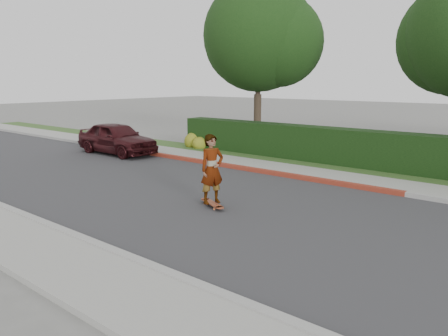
{
  "coord_description": "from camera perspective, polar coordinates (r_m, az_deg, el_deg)",
  "views": [
    {
      "loc": [
        4.81,
        -8.88,
        3.38
      ],
      "look_at": [
        -2.69,
        0.15,
        1.0
      ],
      "focal_mm": 35.0,
      "sensor_mm": 36.0,
      "label": 1
    }
  ],
  "objects": [
    {
      "name": "curb_red_section",
      "position": [
        16.6,
        2.55,
        -0.02
      ],
      "size": [
        12.0,
        0.21,
        0.15
      ],
      "primitive_type": "cube",
      "color": "maroon",
      "rests_on": "ground"
    },
    {
      "name": "skateboarder",
      "position": [
        11.59,
        -1.58,
        -0.14
      ],
      "size": [
        0.64,
        0.79,
        1.86
      ],
      "primitive_type": "imported",
      "rotation": [
        0.0,
        0.0,
        1.25
      ],
      "color": "white",
      "rests_on": "skateboard"
    },
    {
      "name": "hedge",
      "position": [
        18.07,
        13.65,
        2.77
      ],
      "size": [
        15.0,
        1.0,
        1.5
      ],
      "primitive_type": "cube",
      "color": "black",
      "rests_on": "ground"
    },
    {
      "name": "sidewalk_near",
      "position": [
        7.01,
        -10.51,
        -16.99
      ],
      "size": [
        60.0,
        1.6,
        0.12
      ],
      "primitive_type": "cube",
      "color": "gray",
      "rests_on": "ground"
    },
    {
      "name": "planting_strip",
      "position": [
        16.55,
        21.95,
        -0.99
      ],
      "size": [
        60.0,
        1.6,
        0.1
      ],
      "primitive_type": "cube",
      "color": "#2D4C1E",
      "rests_on": "ground"
    },
    {
      "name": "car_maroon",
      "position": [
        20.77,
        -13.82,
        3.81
      ],
      "size": [
        4.32,
        1.75,
        1.47
      ],
      "primitive_type": "imported",
      "rotation": [
        0.0,
        0.0,
        1.57
      ],
      "color": "#3A1215",
      "rests_on": "ground"
    },
    {
      "name": "skateboard",
      "position": [
        11.82,
        -1.55,
        -4.65
      ],
      "size": [
        1.14,
        0.66,
        0.11
      ],
      "rotation": [
        0.0,
        0.0,
        -0.41
      ],
      "color": "#D86F3B",
      "rests_on": "ground"
    },
    {
      "name": "sidewalk_far",
      "position": [
        15.06,
        20.06,
        -1.98
      ],
      "size": [
        60.0,
        1.6,
        0.12
      ],
      "primitive_type": "cube",
      "color": "gray",
      "rests_on": "ground"
    },
    {
      "name": "road",
      "position": [
        10.65,
        10.75,
        -7.23
      ],
      "size": [
        60.0,
        8.0,
        0.01
      ],
      "primitive_type": "cube",
      "color": "#2D2D30",
      "rests_on": "ground"
    },
    {
      "name": "curb_near",
      "position": [
        7.54,
        -5.1,
        -14.57
      ],
      "size": [
        60.0,
        0.2,
        0.15
      ],
      "primitive_type": "cube",
      "color": "#9E9E99",
      "rests_on": "ground"
    },
    {
      "name": "curb_far",
      "position": [
        14.23,
        18.83,
        -2.59
      ],
      "size": [
        60.0,
        0.2,
        0.15
      ],
      "primitive_type": "cube",
      "color": "#9E9E99",
      "rests_on": "ground"
    },
    {
      "name": "tree_left",
      "position": [
        21.54,
        4.81,
        16.44
      ],
      "size": [
        5.99,
        5.21,
        8.0
      ],
      "color": "#33261C",
      "rests_on": "ground"
    },
    {
      "name": "ground",
      "position": [
        10.65,
        10.75,
        -7.25
      ],
      "size": [
        120.0,
        120.0,
        0.0
      ],
      "primitive_type": "plane",
      "color": "slate",
      "rests_on": "ground"
    },
    {
      "name": "flowering_shrub",
      "position": [
        21.74,
        -3.79,
        3.38
      ],
      "size": [
        1.4,
        1.0,
        0.9
      ],
      "color": "#2D4C19",
      "rests_on": "ground"
    }
  ]
}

